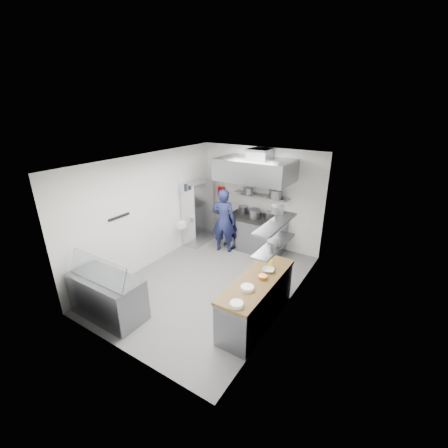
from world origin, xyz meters
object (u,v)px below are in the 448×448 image
Objects in this scene: chef at (224,221)px; display_case at (108,296)px; gas_range at (255,234)px; wire_rack at (198,213)px.

display_case is (-0.39, -3.55, -0.47)m from chef.
gas_range reaches higher than display_case.
wire_rack reaches higher than chef.
chef is 0.92m from wire_rack.
chef is 1.19× the size of display_case.
chef is at bearing -142.23° from gas_range.
gas_range is 1.77m from wire_rack.
wire_rack is 1.23× the size of display_case.
chef reaches higher than gas_range.
gas_range is 0.89× the size of chef.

